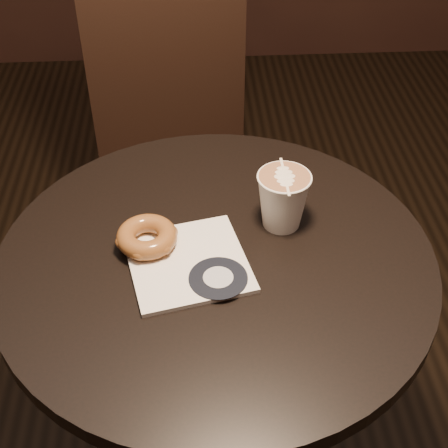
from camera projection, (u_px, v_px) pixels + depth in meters
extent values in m
cylinder|color=black|center=(216.00, 260.00, 1.00)|extent=(0.70, 0.70, 0.03)
cylinder|color=black|center=(217.00, 391.00, 1.24)|extent=(0.07, 0.07, 0.70)
cube|color=black|center=(185.00, 187.00, 1.61)|extent=(0.47, 0.47, 0.04)
cube|color=black|center=(165.00, 51.00, 1.55)|extent=(0.40, 0.12, 0.55)
cylinder|color=black|center=(137.00, 307.00, 1.60)|extent=(0.04, 0.04, 0.46)
cylinder|color=black|center=(265.00, 283.00, 1.67)|extent=(0.04, 0.04, 0.46)
cylinder|color=black|center=(120.00, 223.00, 1.85)|extent=(0.04, 0.04, 0.46)
cylinder|color=black|center=(231.00, 205.00, 1.92)|extent=(0.04, 0.04, 0.46)
cube|color=white|center=(188.00, 262.00, 0.97)|extent=(0.21, 0.21, 0.01)
torus|color=brown|center=(147.00, 237.00, 0.99)|extent=(0.10, 0.10, 0.03)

